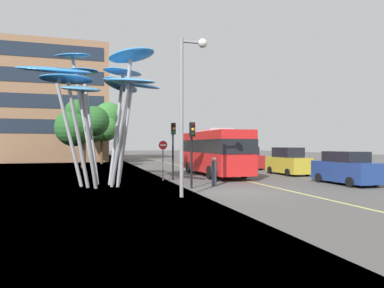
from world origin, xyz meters
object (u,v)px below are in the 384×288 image
Objects in this scene: car_parked_near at (346,169)px; street_lamp at (187,96)px; leaf_sculpture at (101,83)px; car_parked_mid at (288,162)px; traffic_light_kerb_near at (192,141)px; traffic_light_kerb_far at (173,139)px; no_entry_sign at (163,154)px; car_side_street at (225,157)px; car_parked_far at (246,159)px; red_bus at (214,150)px; pedestrian at (214,172)px.

car_parked_near is 0.60× the size of street_lamp.
leaf_sculpture is 16.16m from car_parked_mid.
traffic_light_kerb_near is at bearing 175.79° from car_parked_near.
no_entry_sign is (-0.71, 0.03, -1.05)m from traffic_light_kerb_far.
no_entry_sign is at bearing 152.01° from car_parked_near.
car_side_street is at bearing 53.90° from no_entry_sign.
leaf_sculpture is 1.86× the size of car_parked_far.
red_bus is 2.32× the size of car_parked_mid.
car_parked_mid is at bearing -86.46° from car_parked_far.
car_parked_far is (14.48, 10.50, -5.11)m from leaf_sculpture.
red_bus is at bearing -116.06° from car_side_street.
traffic_light_kerb_far is (-3.98, -2.52, 0.83)m from red_bus.
traffic_light_kerb_far is (0.09, 4.77, 0.17)m from traffic_light_kerb_near.
car_parked_near is at bearing -27.99° from no_entry_sign.
car_parked_near is (9.75, -0.72, -1.71)m from traffic_light_kerb_near.
car_parked_far is at bearing 41.50° from traffic_light_kerb_far.
traffic_light_kerb_near is 0.49× the size of street_lamp.
traffic_light_kerb_near is at bearing -126.10° from car_parked_far.
car_parked_mid is 6.95m from car_parked_far.
street_lamp reaches higher than no_entry_sign.
no_entry_sign is (0.47, 7.69, -2.97)m from street_lamp.
street_lamp is at bearing -123.70° from car_parked_far.
leaf_sculpture reaches higher than car_parked_near.
pedestrian is (2.68, 3.57, -3.92)m from street_lamp.
car_parked_mid is at bearing -9.40° from red_bus.
traffic_light_kerb_far is at bearing -124.15° from car_side_street.
car_side_street is (14.76, 16.53, -5.22)m from leaf_sculpture.
street_lamp is (-1.10, -2.89, 2.10)m from traffic_light_kerb_near.
traffic_light_kerb_far is 1.00× the size of car_side_street.
traffic_light_kerb_near is at bearing -91.02° from traffic_light_kerb_far.
red_bus reaches higher than no_entry_sign.
car_parked_mid is 1.11× the size of car_side_street.
pedestrian is (-2.49, -6.61, -1.16)m from red_bus.
street_lamp reaches higher than pedestrian.
traffic_light_kerb_far is (4.92, 2.03, -3.30)m from leaf_sculpture.
red_bus reaches higher than car_parked_far.
car_parked_far is 1.16× the size of car_side_street.
leaf_sculpture reaches higher than car_side_street.
traffic_light_kerb_near is at bearing -148.02° from car_parked_mid.
traffic_light_kerb_far is 4.79m from pedestrian.
traffic_light_kerb_near is 2.16× the size of pedestrian.
street_lamp is (-11.03, -22.16, 3.85)m from car_side_street.
traffic_light_kerb_far reaches higher than car_parked_far.
pedestrian is at bearing -146.57° from car_parked_mid.
leaf_sculpture is 6.26m from traffic_light_kerb_far.
no_entry_sign reaches higher than car_side_street.
traffic_light_kerb_near is at bearing -156.67° from pedestrian.
car_parked_near reaches higher than pedestrian.
leaf_sculpture is 1.12× the size of street_lamp.
traffic_light_kerb_far is 0.87× the size of car_parked_far.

